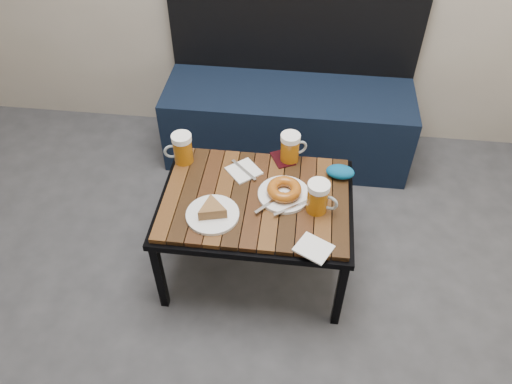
# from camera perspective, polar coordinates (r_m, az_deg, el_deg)

# --- Properties ---
(bench) EXTENTS (1.40, 0.50, 0.95)m
(bench) POSITION_cam_1_polar(r_m,az_deg,el_deg) (2.96, 3.68, 8.87)
(bench) COLOR black
(bench) RESTS_ON ground
(cafe_table) EXTENTS (0.84, 0.62, 0.47)m
(cafe_table) POSITION_cam_1_polar(r_m,az_deg,el_deg) (2.19, 0.00, -1.34)
(cafe_table) COLOR black
(cafe_table) RESTS_ON ground
(beer_mug_left) EXTENTS (0.14, 0.11, 0.15)m
(beer_mug_left) POSITION_cam_1_polar(r_m,az_deg,el_deg) (2.30, -8.45, 4.97)
(beer_mug_left) COLOR #A35A0D
(beer_mug_left) RESTS_ON cafe_table
(beer_mug_centre) EXTENTS (0.14, 0.12, 0.14)m
(beer_mug_centre) POSITION_cam_1_polar(r_m,az_deg,el_deg) (2.29, 3.97, 5.10)
(beer_mug_centre) COLOR #A35A0D
(beer_mug_centre) RESTS_ON cafe_table
(beer_mug_right) EXTENTS (0.14, 0.11, 0.15)m
(beer_mug_right) POSITION_cam_1_polar(r_m,az_deg,el_deg) (2.06, 7.13, -0.59)
(beer_mug_right) COLOR #A35A0D
(beer_mug_right) RESTS_ON cafe_table
(plate_pie) EXTENTS (0.22, 0.22, 0.06)m
(plate_pie) POSITION_cam_1_polar(r_m,az_deg,el_deg) (2.07, -5.01, -2.27)
(plate_pie) COLOR white
(plate_pie) RESTS_ON cafe_table
(plate_bagel) EXTENTS (0.28, 0.25, 0.06)m
(plate_bagel) POSITION_cam_1_polar(r_m,az_deg,el_deg) (2.14, 3.22, 0.04)
(plate_bagel) COLOR white
(plate_bagel) RESTS_ON cafe_table
(napkin_left) EXTENTS (0.18, 0.18, 0.01)m
(napkin_left) POSITION_cam_1_polar(r_m,az_deg,el_deg) (2.27, -1.41, 2.44)
(napkin_left) COLOR white
(napkin_left) RESTS_ON cafe_table
(napkin_right) EXTENTS (0.17, 0.16, 0.01)m
(napkin_right) POSITION_cam_1_polar(r_m,az_deg,el_deg) (1.97, 6.60, -6.41)
(napkin_right) COLOR white
(napkin_right) RESTS_ON cafe_table
(passport_navy) EXTENTS (0.14, 0.14, 0.01)m
(passport_navy) POSITION_cam_1_polar(r_m,az_deg,el_deg) (2.06, -5.78, -3.36)
(passport_navy) COLOR black
(passport_navy) RESTS_ON cafe_table
(passport_burgundy) EXTENTS (0.13, 0.15, 0.01)m
(passport_burgundy) POSITION_cam_1_polar(r_m,az_deg,el_deg) (2.34, 3.07, 3.83)
(passport_burgundy) COLOR black
(passport_burgundy) RESTS_ON cafe_table
(knit_pouch) EXTENTS (0.13, 0.09, 0.06)m
(knit_pouch) POSITION_cam_1_polar(r_m,az_deg,el_deg) (2.26, 9.60, 2.29)
(knit_pouch) COLOR navy
(knit_pouch) RESTS_ON cafe_table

